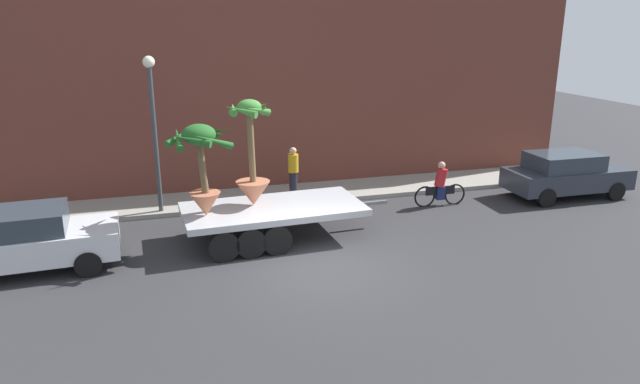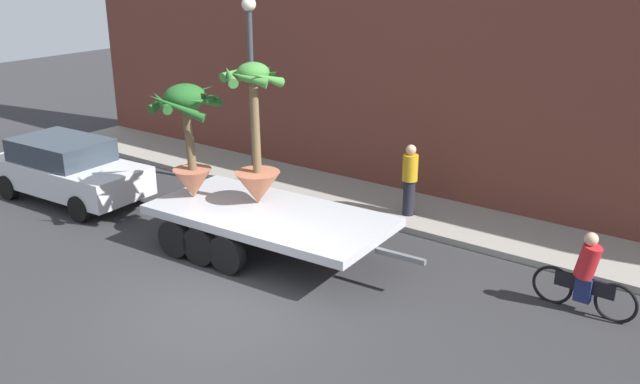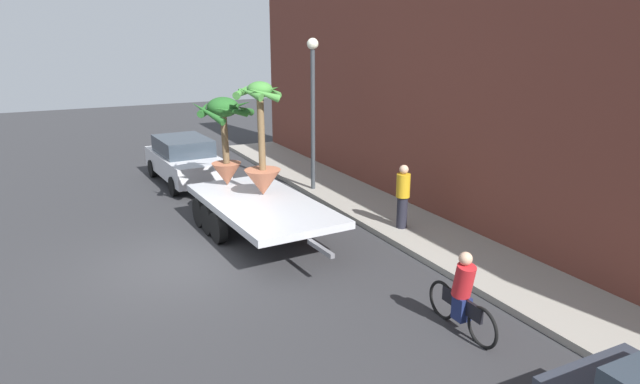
{
  "view_description": "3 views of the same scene",
  "coord_description": "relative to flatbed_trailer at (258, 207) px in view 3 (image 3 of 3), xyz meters",
  "views": [
    {
      "loc": [
        -3.73,
        -12.66,
        6.0
      ],
      "look_at": [
        0.57,
        2.3,
        1.28
      ],
      "focal_mm": 31.98,
      "sensor_mm": 36.0,
      "label": 1
    },
    {
      "loc": [
        7.62,
        -7.48,
        6.02
      ],
      "look_at": [
        0.06,
        2.91,
        1.41
      ],
      "focal_mm": 37.71,
      "sensor_mm": 36.0,
      "label": 2
    },
    {
      "loc": [
        11.79,
        -2.45,
        5.14
      ],
      "look_at": [
        2.1,
        2.51,
        1.95
      ],
      "focal_mm": 30.64,
      "sensor_mm": 36.0,
      "label": 3
    }
  ],
  "objects": [
    {
      "name": "ground_plane",
      "position": [
        1.03,
        -2.3,
        -0.75
      ],
      "size": [
        60.0,
        60.0,
        0.0
      ],
      "primitive_type": "plane",
      "color": "#2D2D30"
    },
    {
      "name": "street_lamp",
      "position": [
        -2.81,
        3.0,
        2.48
      ],
      "size": [
        0.36,
        0.36,
        4.83
      ],
      "color": "#383D42",
      "rests_on": "sidewalk"
    },
    {
      "name": "flatbed_trailer",
      "position": [
        0.0,
        0.0,
        0.0
      ],
      "size": [
        6.08,
        2.68,
        0.98
      ],
      "color": "#B7BABF",
      "rests_on": "ground"
    },
    {
      "name": "building_facade",
      "position": [
        1.03,
        5.5,
        2.81
      ],
      "size": [
        24.0,
        1.2,
        7.14
      ],
      "primitive_type": "cube",
      "color": "brown",
      "rests_on": "ground"
    },
    {
      "name": "trailing_car",
      "position": [
        -6.1,
        -0.42,
        0.07
      ],
      "size": [
        4.4,
        2.09,
        1.58
      ],
      "color": "silver",
      "rests_on": "ground"
    },
    {
      "name": "potted_palm_middle",
      "position": [
        -0.29,
        0.25,
        1.48
      ],
      "size": [
        1.33,
        1.36,
        2.98
      ],
      "color": "#B26647",
      "rests_on": "flatbed_trailer"
    },
    {
      "name": "pedestrian_near_gate",
      "position": [
        1.64,
        3.41,
        0.29
      ],
      "size": [
        0.36,
        0.36,
        1.71
      ],
      "color": "black",
      "rests_on": "sidewalk"
    },
    {
      "name": "potted_palm_rear",
      "position": [
        -1.68,
        -0.3,
        1.67
      ],
      "size": [
        1.8,
        1.84,
        2.47
      ],
      "color": "#B26647",
      "rests_on": "flatbed_trailer"
    },
    {
      "name": "cyclist",
      "position": [
        6.21,
        1.46,
        -0.09
      ],
      "size": [
        1.84,
        0.35,
        1.54
      ],
      "color": "black",
      "rests_on": "ground"
    },
    {
      "name": "sidewalk",
      "position": [
        1.03,
        3.8,
        -0.68
      ],
      "size": [
        24.0,
        2.2,
        0.15
      ],
      "primitive_type": "cube",
      "color": "gray",
      "rests_on": "ground"
    }
  ]
}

